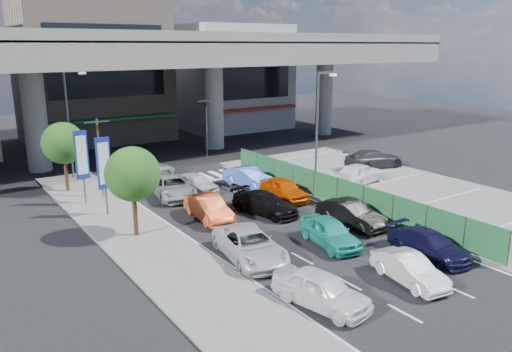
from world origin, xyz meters
TOP-DOWN VIEW (x-y plane):
  - ground at (0.00, 0.00)m, footprint 120.00×120.00m
  - parking_lot at (11.00, 2.00)m, footprint 12.00×28.00m
  - sidewalk_left at (-7.00, 4.00)m, footprint 4.00×30.00m
  - fence_run at (5.30, 1.00)m, footprint 0.16×22.00m
  - expressway at (0.00, 22.00)m, footprint 64.00×14.00m
  - building_center at (0.00, 32.97)m, footprint 14.00×10.90m
  - building_east at (16.00, 31.97)m, footprint 12.00×10.90m
  - traffic_light_left at (-6.20, 12.00)m, footprint 1.60×1.24m
  - traffic_light_right at (5.50, 19.00)m, footprint 1.60×1.24m
  - street_lamp_right at (7.17, 6.00)m, footprint 1.65×0.22m
  - street_lamp_left at (-6.33, 18.00)m, footprint 1.65×0.22m
  - signboard_near at (-7.20, 7.99)m, footprint 0.80×0.14m
  - signboard_far at (-7.60, 10.99)m, footprint 0.80×0.14m
  - tree_near at (-7.00, 4.00)m, footprint 2.80×2.80m
  - tree_far at (-7.80, 14.50)m, footprint 2.80×2.80m
  - van_white_back_left at (-3.81, -6.80)m, footprint 2.49×4.31m
  - hatch_white_back_mid at (0.56, -7.42)m, footprint 1.84×3.84m
  - minivan_navy_back at (3.51, -6.19)m, footprint 1.78×4.25m
  - sedan_white_mid_left at (-3.63, -1.66)m, footprint 3.15×5.30m
  - taxi_teal_mid at (0.59, -2.48)m, footprint 2.32×4.28m
  - hatch_black_mid_right at (3.46, -1.08)m, footprint 1.72×4.27m
  - taxi_orange_left at (-2.55, 4.29)m, footprint 1.84×4.30m
  - sedan_black_mid at (0.69, 3.24)m, footprint 2.76×4.70m
  - taxi_orange_right at (3.35, 4.90)m, footprint 1.79×4.11m
  - wagon_silver_front_left at (-2.40, 9.44)m, footprint 3.05×5.27m
  - sedan_white_front_mid at (-0.49, 9.65)m, footprint 2.03×3.89m
  - kei_truck_front_right at (3.14, 8.67)m, footprint 2.07×4.36m
  - crossing_wagon_silver at (-2.13, 14.98)m, footprint 5.02×2.71m
  - parked_sedan_white at (10.03, 4.71)m, footprint 4.70×2.50m
  - parked_sedan_dgrey at (14.56, 7.50)m, footprint 5.28×2.88m
  - traffic_cone at (7.68, 3.90)m, footprint 0.46×0.46m

SIDE VIEW (x-z plane):
  - ground at x=0.00m, z-range 0.00..0.00m
  - parking_lot at x=11.00m, z-range 0.00..0.06m
  - sidewalk_left at x=-7.00m, z-range 0.00..0.12m
  - traffic_cone at x=7.68m, z-range 0.06..0.82m
  - hatch_white_back_mid at x=0.56m, z-range 0.00..1.22m
  - minivan_navy_back at x=3.51m, z-range 0.00..1.23m
  - sedan_white_front_mid at x=-0.49m, z-range 0.00..1.26m
  - sedan_black_mid at x=0.69m, z-range 0.00..1.28m
  - crossing_wagon_silver at x=-2.13m, z-range 0.00..1.34m
  - van_white_back_left at x=-3.81m, z-range 0.00..1.38m
  - sedan_white_mid_left at x=-3.63m, z-range 0.00..1.38m
  - taxi_teal_mid at x=0.59m, z-range 0.00..1.38m
  - hatch_black_mid_right at x=3.46m, z-range 0.00..1.38m
  - taxi_orange_left at x=-2.55m, z-range 0.00..1.38m
  - taxi_orange_right at x=3.35m, z-range 0.00..1.38m
  - wagon_silver_front_left at x=-2.40m, z-range 0.00..1.38m
  - kei_truck_front_right at x=3.14m, z-range 0.00..1.38m
  - parked_sedan_dgrey at x=14.56m, z-range 0.06..1.51m
  - parked_sedan_white at x=10.03m, z-range 0.06..1.58m
  - fence_run at x=5.30m, z-range 0.00..1.80m
  - signboard_near at x=-7.20m, z-range 0.71..5.41m
  - signboard_far at x=-7.60m, z-range 0.71..5.41m
  - tree_near at x=-7.00m, z-range 0.99..5.79m
  - tree_far at x=-7.80m, z-range 0.99..5.79m
  - traffic_light_left at x=-6.20m, z-range 1.34..6.54m
  - traffic_light_right at x=5.50m, z-range 1.34..6.54m
  - street_lamp_right at x=7.17m, z-range 0.77..8.77m
  - street_lamp_left at x=-6.33m, z-range 0.77..8.77m
  - building_east at x=16.00m, z-range -0.01..11.99m
  - building_center at x=0.00m, z-range -0.01..14.99m
  - expressway at x=0.00m, z-range 3.39..14.14m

